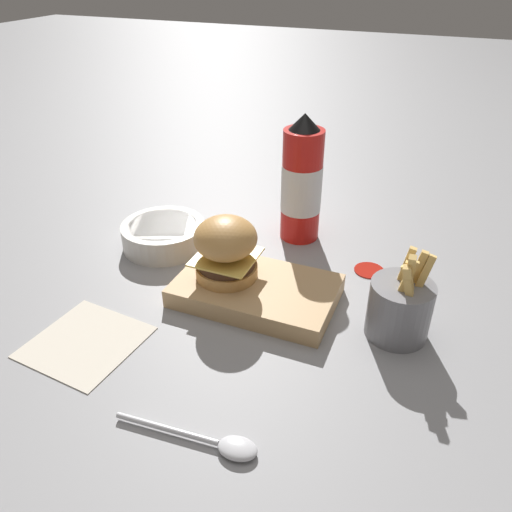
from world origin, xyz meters
The scene contains 9 objects.
ground_plane centered at (0.00, 0.00, 0.00)m, with size 6.00×6.00×0.00m, color gray.
serving_board centered at (-0.05, 0.01, 0.02)m, with size 0.25×0.15×0.03m.
burger centered at (0.01, 0.01, 0.08)m, with size 0.10×0.10×0.10m.
ketchup_bottle centered at (-0.05, -0.21, 0.11)m, with size 0.08×0.08×0.24m.
fries_basket centered at (-0.27, 0.02, 0.05)m, with size 0.09×0.09×0.14m.
side_bowl centered at (0.18, -0.07, 0.02)m, with size 0.16×0.16×0.05m.
spoon centered at (-0.11, 0.29, 0.01)m, with size 0.18×0.04×0.01m.
ketchup_puddle centered at (-0.20, -0.14, 0.00)m, with size 0.05×0.05×0.00m.
parchment_square centered at (0.14, 0.21, 0.00)m, with size 0.16×0.16×0.00m.
Camera 1 is at (-0.29, 0.62, 0.49)m, focal length 35.00 mm.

